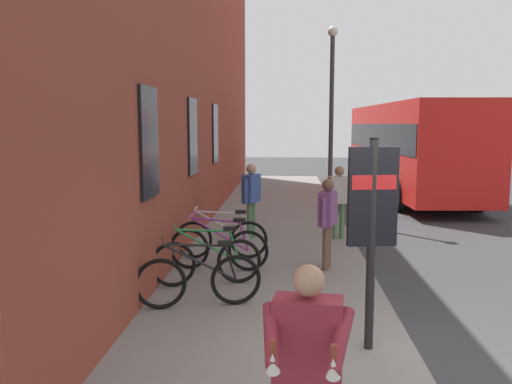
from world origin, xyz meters
name	(u,v)px	position (x,y,z in m)	size (l,w,h in m)	color
ground	(399,245)	(6.00, -1.00, 0.00)	(60.00, 60.00, 0.00)	#38383A
sidewalk_pavement	(276,224)	(8.00, 1.75, 0.06)	(24.00, 3.50, 0.12)	gray
station_facade	(203,59)	(8.99, 3.80, 4.43)	(22.00, 0.65, 8.86)	brown
bicycle_far_end	(199,280)	(1.56, 2.70, 0.51)	(0.58, 1.74, 0.97)	black
bicycle_mid_rack	(207,261)	(2.56, 2.74, 0.51)	(0.60, 1.73, 0.97)	black
bicycle_by_door	(219,248)	(3.42, 2.67, 0.51)	(0.48, 1.77, 0.97)	black
bicycle_nearest_sign	(222,238)	(4.21, 2.72, 0.51)	(0.48, 1.77, 0.97)	black
transit_info_sign	(372,210)	(0.33, 0.55, 1.72)	(0.16, 0.56, 2.40)	black
city_bus	(410,144)	(13.91, -3.00, 1.92)	(10.60, 2.98, 3.35)	red
pedestrian_by_facade	(251,193)	(5.98, 2.27, 1.14)	(0.59, 0.41, 1.67)	#4C724C
pedestrian_crossing_street	(327,214)	(3.60, 0.77, 1.10)	(0.58, 0.37, 1.60)	brown
pedestrian_near_bus	(339,195)	(6.07, 0.33, 1.11)	(0.36, 0.59, 1.62)	#4C724C
tourist_with_hotdogs	(307,355)	(-2.06, 1.35, 1.12)	(0.60, 0.62, 1.62)	#B2A599
street_lamp	(331,106)	(8.80, 0.30, 3.15)	(0.28, 0.28, 5.10)	#333338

